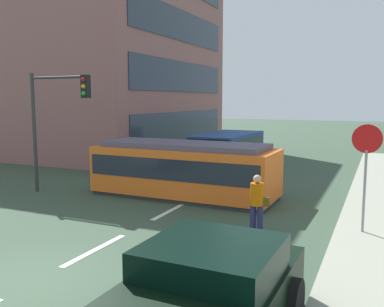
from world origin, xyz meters
TOP-DOWN VIEW (x-y plane):
  - ground_plane at (0.00, 10.00)m, footprint 120.00×120.00m
  - lane_stripe_1 at (0.00, 2.00)m, footprint 0.16×2.40m
  - lane_stripe_2 at (0.00, 6.00)m, footprint 0.16×2.40m
  - lane_stripe_3 at (0.00, 14.08)m, footprint 0.16×2.40m
  - lane_stripe_4 at (0.00, 20.08)m, footprint 0.16×2.40m
  - corner_building at (-14.49, 18.82)m, footprint 17.59×14.95m
  - streetcar_tram at (-0.47, 8.08)m, footprint 6.95×2.67m
  - city_bus at (-1.52, 15.83)m, footprint 2.65×5.49m
  - pedestrian_crossing at (3.29, 4.69)m, footprint 0.51×0.36m
  - pickup_truck_parked at (4.02, -0.93)m, footprint 2.35×5.04m
  - parked_sedan_mid at (-4.86, 12.04)m, footprint 2.02×4.52m
  - stop_sign at (5.90, 5.81)m, footprint 0.76×0.07m
  - traffic_light_mast at (-5.11, 6.43)m, footprint 2.79×0.33m

SIDE VIEW (x-z plane):
  - ground_plane at x=0.00m, z-range 0.00..0.00m
  - lane_stripe_1 at x=0.00m, z-range 0.00..0.01m
  - lane_stripe_2 at x=0.00m, z-range 0.00..0.01m
  - lane_stripe_3 at x=0.00m, z-range 0.00..0.01m
  - lane_stripe_4 at x=0.00m, z-range 0.00..0.01m
  - parked_sedan_mid at x=-4.86m, z-range 0.03..1.22m
  - pickup_truck_parked at x=4.02m, z-range 0.02..1.57m
  - pedestrian_crossing at x=3.29m, z-range 0.11..1.78m
  - city_bus at x=-1.52m, z-range 0.13..1.93m
  - streetcar_tram at x=-0.47m, z-range 0.04..2.10m
  - stop_sign at x=5.90m, z-range 0.75..3.63m
  - traffic_light_mast at x=-5.11m, z-range 0.96..5.63m
  - corner_building at x=-14.49m, z-range 0.00..12.80m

